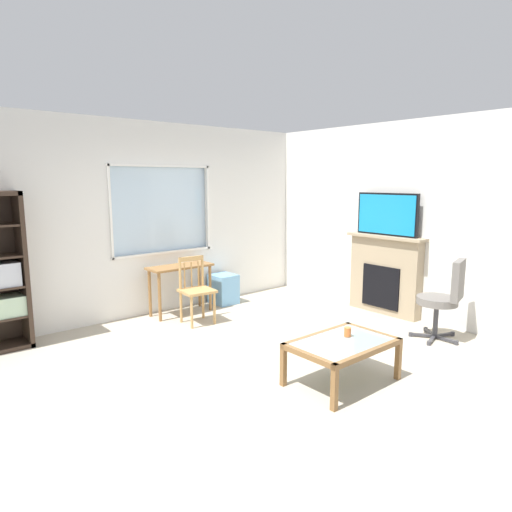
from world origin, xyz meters
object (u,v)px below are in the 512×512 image
(sippy_cup, at_px, (348,332))
(tv, at_px, (387,214))
(desk_under_window, at_px, (180,274))
(wooden_chair, at_px, (196,289))
(fireplace, at_px, (385,274))
(office_chair, at_px, (445,296))
(plastic_drawer_unit, at_px, (223,289))
(coffee_table, at_px, (342,347))

(sippy_cup, bearing_deg, tv, 25.88)
(desk_under_window, xyz_separation_m, sippy_cup, (0.13, -2.93, -0.12))
(wooden_chair, relative_size, tv, 0.94)
(desk_under_window, height_order, tv, tv)
(desk_under_window, bearing_deg, fireplace, -39.75)
(tv, bearing_deg, office_chair, -110.09)
(office_chair, bearing_deg, wooden_chair, 127.29)
(wooden_chair, height_order, tv, tv)
(desk_under_window, bearing_deg, wooden_chair, -97.32)
(desk_under_window, relative_size, office_chair, 0.94)
(wooden_chair, height_order, plastic_drawer_unit, wooden_chair)
(wooden_chair, relative_size, coffee_table, 0.90)
(office_chair, height_order, coffee_table, office_chair)
(wooden_chair, bearing_deg, fireplace, -30.50)
(wooden_chair, bearing_deg, plastic_drawer_unit, 33.08)
(desk_under_window, xyz_separation_m, tv, (2.26, -1.89, 0.87))
(tv, bearing_deg, wooden_chair, 149.31)
(wooden_chair, xyz_separation_m, plastic_drawer_unit, (0.87, 0.56, -0.23))
(tv, bearing_deg, fireplace, -0.00)
(desk_under_window, bearing_deg, tv, -39.98)
(desk_under_window, xyz_separation_m, coffee_table, (-0.01, -2.98, -0.22))
(tv, bearing_deg, sippy_cup, -154.12)
(sippy_cup, bearing_deg, coffee_table, -159.46)
(plastic_drawer_unit, height_order, coffee_table, plastic_drawer_unit)
(coffee_table, bearing_deg, office_chair, -1.33)
(plastic_drawer_unit, distance_m, tv, 2.72)
(plastic_drawer_unit, xyz_separation_m, office_chair, (1.05, -3.08, 0.32))
(wooden_chair, height_order, coffee_table, wooden_chair)
(desk_under_window, xyz_separation_m, plastic_drawer_unit, (0.80, 0.05, -0.35))
(plastic_drawer_unit, xyz_separation_m, fireplace, (1.48, -1.94, 0.35))
(fireplace, relative_size, tv, 1.25)
(plastic_drawer_unit, bearing_deg, wooden_chair, -146.92)
(plastic_drawer_unit, relative_size, sippy_cup, 5.12)
(wooden_chair, xyz_separation_m, sippy_cup, (0.19, -2.42, -0.00))
(desk_under_window, relative_size, fireplace, 0.78)
(desk_under_window, height_order, fireplace, fireplace)
(coffee_table, xyz_separation_m, sippy_cup, (0.14, 0.05, 0.10))
(sippy_cup, bearing_deg, wooden_chair, 94.57)
(desk_under_window, xyz_separation_m, office_chair, (1.85, -3.03, -0.02))
(office_chair, relative_size, coffee_table, 1.00)
(desk_under_window, distance_m, wooden_chair, 0.53)
(fireplace, xyz_separation_m, sippy_cup, (-2.15, -1.03, -0.11))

